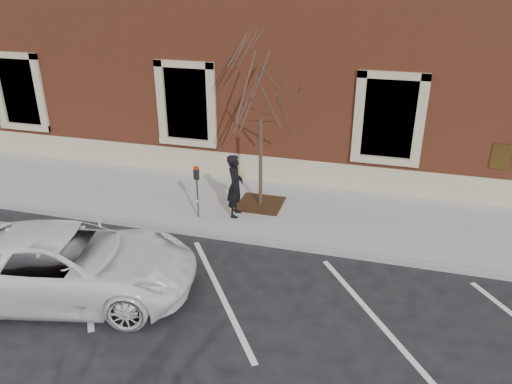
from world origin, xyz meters
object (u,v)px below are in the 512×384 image
(sapling, at_px, (261,94))
(white_truck, at_px, (67,263))
(parking_meter, at_px, (197,183))
(man, at_px, (235,186))

(sapling, distance_m, white_truck, 6.15)
(parking_meter, relative_size, white_truck, 0.27)
(man, relative_size, white_truck, 0.33)
(sapling, xyz_separation_m, white_truck, (-2.79, -4.85, -2.56))
(man, distance_m, white_truck, 4.67)
(sapling, bearing_deg, white_truck, -119.94)
(man, height_order, white_truck, man)
(man, bearing_deg, parking_meter, 108.84)
(parking_meter, distance_m, sapling, 2.81)
(man, relative_size, sapling, 0.38)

